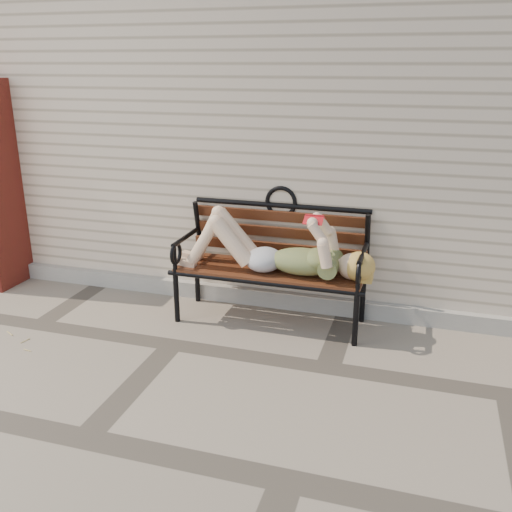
% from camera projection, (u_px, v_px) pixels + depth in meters
% --- Properties ---
extents(ground, '(80.00, 80.00, 0.00)m').
position_uv_depth(ground, '(173.00, 345.00, 4.55)').
color(ground, gray).
rests_on(ground, ground).
extents(house_wall, '(8.00, 4.00, 3.00)m').
position_uv_depth(house_wall, '(273.00, 119.00, 6.78)').
color(house_wall, beige).
rests_on(house_wall, ground).
extents(foundation_strip, '(8.00, 0.10, 0.15)m').
position_uv_depth(foundation_strip, '(215.00, 292.00, 5.41)').
color(foundation_strip, '#ADA79C').
rests_on(foundation_strip, ground).
extents(garden_bench, '(1.74, 0.69, 1.13)m').
position_uv_depth(garden_bench, '(273.00, 249.00, 4.86)').
color(garden_bench, black).
rests_on(garden_bench, ground).
extents(reading_woman, '(1.64, 0.37, 0.52)m').
position_uv_depth(reading_woman, '(271.00, 249.00, 4.72)').
color(reading_woman, '#0A3E46').
rests_on(reading_woman, ground).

